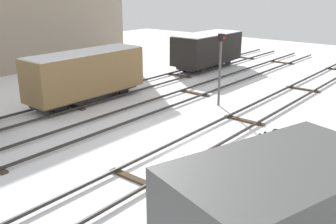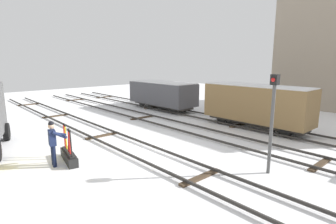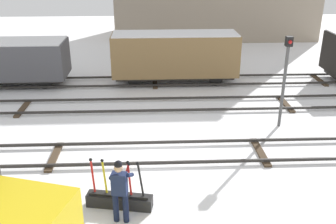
% 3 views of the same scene
% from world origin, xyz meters
% --- Properties ---
extents(ground_plane, '(60.00, 60.00, 0.00)m').
position_xyz_m(ground_plane, '(0.00, 0.00, 0.00)').
color(ground_plane, white).
extents(track_main_line, '(44.00, 1.94, 0.18)m').
position_xyz_m(track_main_line, '(0.00, 0.00, 0.11)').
color(track_main_line, '#2D2B28').
rests_on(track_main_line, ground_plane).
extents(track_siding_near, '(44.00, 1.94, 0.18)m').
position_xyz_m(track_siding_near, '(0.00, 4.40, 0.11)').
color(track_siding_near, '#2D2B28').
rests_on(track_siding_near, ground_plane).
extents(track_siding_far, '(44.00, 1.94, 0.18)m').
position_xyz_m(track_siding_far, '(0.00, 7.74, 0.11)').
color(track_siding_far, '#2D2B28').
rests_on(track_siding_far, ground_plane).
extents(switch_lever_frame, '(1.84, 0.69, 1.45)m').
position_xyz_m(switch_lever_frame, '(-1.13, -2.79, 0.25)').
color(switch_lever_frame, black).
rests_on(switch_lever_frame, ground_plane).
extents(rail_worker, '(0.62, 0.75, 1.79)m').
position_xyz_m(rail_worker, '(-1.04, -3.38, 1.01)').
color(rail_worker, '#111831').
rests_on(rail_worker, ground_plane).
extents(signal_post, '(0.24, 0.32, 3.58)m').
position_xyz_m(signal_post, '(4.86, 2.18, 2.21)').
color(signal_post, '#4C4C4C').
rests_on(signal_post, ground_plane).
extents(freight_car_near_switch, '(6.24, 2.31, 2.32)m').
position_xyz_m(freight_car_near_switch, '(-7.60, 7.74, 1.34)').
color(freight_car_near_switch, '#2D2B28').
rests_on(freight_car_near_switch, ground_plane).
extents(freight_car_mid_siding, '(6.40, 1.92, 2.63)m').
position_xyz_m(freight_car_mid_siding, '(1.04, 7.74, 1.50)').
color(freight_car_mid_siding, '#2D2B28').
rests_on(freight_car_mid_siding, ground_plane).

